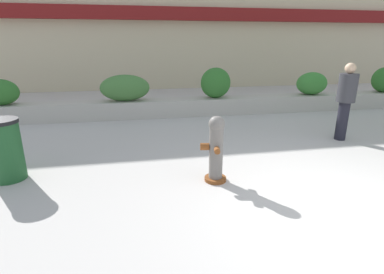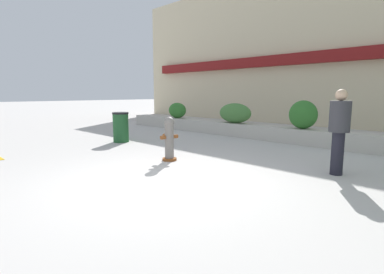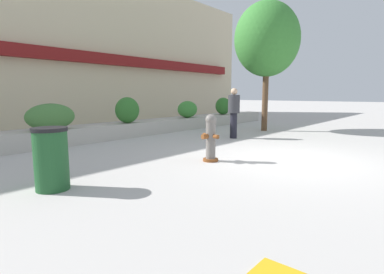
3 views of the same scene
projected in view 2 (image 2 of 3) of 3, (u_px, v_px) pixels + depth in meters
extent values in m
plane|color=#BCB7B2|center=(161.00, 183.00, 5.53)|extent=(120.00, 120.00, 0.00)
cube|color=beige|center=(369.00, 40.00, 13.34)|extent=(30.00, 1.00, 8.00)
cube|color=maroon|center=(363.00, 53.00, 12.95)|extent=(27.00, 0.36, 0.56)
cube|color=#B7B2A8|center=(305.00, 137.00, 9.69)|extent=(18.00, 0.70, 0.50)
ellipsoid|color=#2D6B28|center=(177.00, 110.00, 13.91)|extent=(0.97, 0.64, 0.70)
ellipsoid|color=#427538|center=(235.00, 113.00, 11.58)|extent=(1.42, 0.70, 0.76)
ellipsoid|color=#2D6B28|center=(303.00, 115.00, 9.66)|extent=(0.92, 0.70, 0.92)
cylinder|color=brown|center=(169.00, 159.00, 7.41)|extent=(0.41, 0.41, 0.06)
cylinder|color=slate|center=(169.00, 141.00, 7.34)|extent=(0.26, 0.26, 0.85)
sphere|color=slate|center=(169.00, 122.00, 7.27)|extent=(0.25, 0.25, 0.25)
cylinder|color=brown|center=(166.00, 136.00, 7.47)|extent=(0.16, 0.14, 0.11)
cylinder|color=brown|center=(175.00, 136.00, 7.42)|extent=(0.11, 0.14, 0.09)
cylinder|color=brown|center=(163.00, 138.00, 7.23)|extent=(0.11, 0.14, 0.09)
cylinder|color=black|center=(337.00, 153.00, 6.07)|extent=(0.32, 0.32, 0.88)
cylinder|color=#333338|center=(340.00, 117.00, 5.96)|extent=(0.53, 0.53, 0.62)
sphere|color=#D6AD89|center=(342.00, 95.00, 5.89)|extent=(0.23, 0.23, 0.23)
cylinder|color=#1E5128|center=(121.00, 128.00, 10.14)|extent=(0.52, 0.52, 0.95)
cylinder|color=black|center=(120.00, 113.00, 10.06)|extent=(0.55, 0.55, 0.06)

